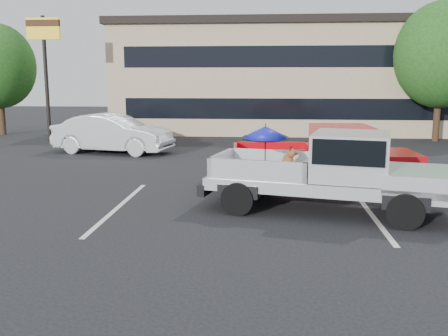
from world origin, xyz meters
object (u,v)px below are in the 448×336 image
(tree_back, at_px, (351,58))
(red_pickup, at_px, (335,154))
(blue_suv, at_px, (114,131))
(tree_right, at_px, (441,55))
(silver_pickup, at_px, (340,168))
(motel_sign, at_px, (44,45))
(silver_sedan, at_px, (113,134))

(tree_back, distance_m, red_pickup, 20.09)
(tree_back, bearing_deg, blue_suv, -138.00)
(tree_right, height_order, silver_pickup, tree_right)
(motel_sign, height_order, tree_back, tree_back)
(motel_sign, distance_m, red_pickup, 16.11)
(tree_back, xyz_separation_m, red_pickup, (-3.51, -19.48, -3.43))
(motel_sign, relative_size, silver_sedan, 1.21)
(red_pickup, distance_m, silver_sedan, 10.38)
(tree_back, bearing_deg, silver_pickup, -99.63)
(motel_sign, height_order, tree_right, tree_right)
(tree_back, distance_m, silver_pickup, 22.64)
(silver_pickup, bearing_deg, motel_sign, 148.55)
(motel_sign, relative_size, red_pickup, 1.09)
(silver_pickup, bearing_deg, red_pickup, 97.96)
(silver_sedan, xyz_separation_m, blue_suv, (-0.58, 2.10, -0.12))
(silver_sedan, height_order, blue_suv, silver_sedan)
(motel_sign, height_order, blue_suv, motel_sign)
(tree_back, relative_size, silver_pickup, 1.19)
(motel_sign, xyz_separation_m, tree_back, (16.00, 10.00, -0.24))
(tree_back, distance_m, silver_sedan, 18.12)
(tree_back, xyz_separation_m, silver_sedan, (-11.81, -13.26, -3.60))
(motel_sign, height_order, red_pickup, motel_sign)
(tree_back, bearing_deg, tree_right, -69.44)
(red_pickup, relative_size, silver_sedan, 1.12)
(tree_right, height_order, silver_sedan, tree_right)
(red_pickup, bearing_deg, blue_suv, 134.05)
(tree_right, xyz_separation_m, silver_sedan, (-14.81, -5.26, -3.39))
(motel_sign, bearing_deg, blue_suv, -17.85)
(silver_pickup, relative_size, silver_sedan, 1.21)
(motel_sign, distance_m, blue_suv, 5.48)
(motel_sign, height_order, silver_sedan, motel_sign)
(red_pickup, distance_m, blue_suv, 12.18)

